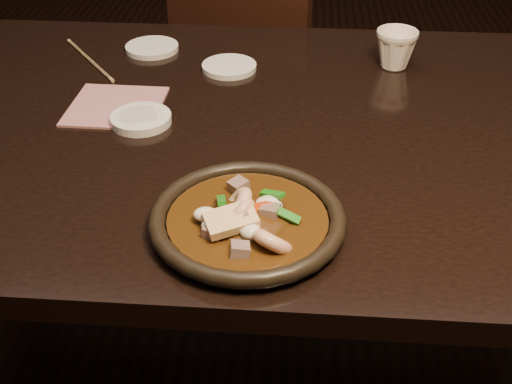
# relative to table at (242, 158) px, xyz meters

# --- Properties ---
(table) EXTENTS (1.60, 0.90, 0.75)m
(table) POSITION_rel_table_xyz_m (0.00, 0.00, 0.00)
(table) COLOR black
(table) RESTS_ON floor
(chair) EXTENTS (0.54, 0.54, 0.88)m
(chair) POSITION_rel_table_xyz_m (-0.03, 0.71, -0.19)
(chair) COLOR black
(chair) RESTS_ON floor
(plate) EXTENTS (0.27, 0.27, 0.03)m
(plate) POSITION_rel_table_xyz_m (0.04, -0.30, 0.09)
(plate) COLOR black
(plate) RESTS_ON table
(stirfry) EXTENTS (0.14, 0.17, 0.06)m
(stirfry) POSITION_rel_table_xyz_m (0.03, -0.30, 0.10)
(stirfry) COLOR #361E09
(stirfry) RESTS_ON plate
(soy_dish) EXTENTS (0.10, 0.10, 0.01)m
(soy_dish) POSITION_rel_table_xyz_m (-0.17, -0.02, 0.08)
(soy_dish) COLOR white
(soy_dish) RESTS_ON table
(saucer_left) EXTENTS (0.11, 0.11, 0.01)m
(saucer_left) POSITION_rel_table_xyz_m (-0.04, 0.21, 0.08)
(saucer_left) COLOR white
(saucer_left) RESTS_ON table
(saucer_right) EXTENTS (0.11, 0.11, 0.01)m
(saucer_right) POSITION_rel_table_xyz_m (-0.22, 0.30, 0.08)
(saucer_right) COLOR white
(saucer_right) RESTS_ON table
(tea_cup) EXTENTS (0.10, 0.10, 0.08)m
(tea_cup) POSITION_rel_table_xyz_m (0.29, 0.25, 0.12)
(tea_cup) COLOR white
(tea_cup) RESTS_ON table
(chopsticks) EXTENTS (0.15, 0.20, 0.01)m
(chopsticks) POSITION_rel_table_xyz_m (-0.34, 0.23, 0.08)
(chopsticks) COLOR tan
(chopsticks) RESTS_ON table
(napkin) EXTENTS (0.17, 0.17, 0.00)m
(napkin) POSITION_rel_table_xyz_m (-0.23, 0.03, 0.08)
(napkin) COLOR #AF6E6B
(napkin) RESTS_ON table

